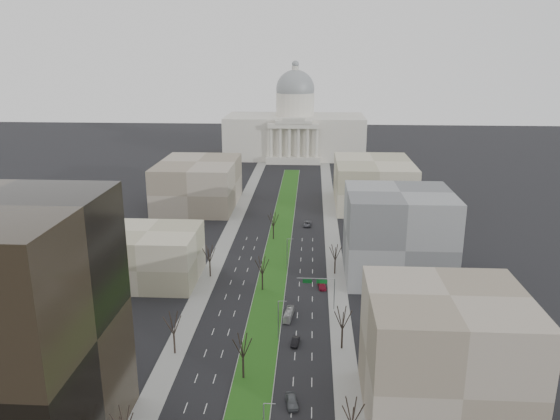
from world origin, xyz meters
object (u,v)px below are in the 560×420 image
at_px(car_red, 322,286).
at_px(car_grey_far, 307,224).
at_px(car_grey_near, 292,401).
at_px(box_van, 289,314).
at_px(car_black, 295,341).

relative_size(car_red, car_grey_far, 0.85).
xyz_separation_m(car_red, car_grey_far, (-4.42, 53.08, 0.09)).
relative_size(car_grey_near, car_grey_far, 0.86).
xyz_separation_m(car_red, box_van, (-8.00, -17.35, 0.27)).
distance_m(car_red, car_grey_far, 53.27).
height_order(car_black, car_grey_far, car_grey_far).
xyz_separation_m(car_black, box_van, (-1.95, 11.79, 0.28)).
bearing_deg(car_red, car_grey_near, -103.47).
xyz_separation_m(car_grey_near, box_van, (-2.01, 32.57, 0.13)).
bearing_deg(car_red, car_grey_far, 88.13).
height_order(car_grey_near, box_van, box_van).
distance_m(car_grey_near, car_grey_far, 103.01).
bearing_deg(box_van, car_red, 71.81).
xyz_separation_m(car_black, car_red, (6.05, 29.14, 0.01)).
distance_m(car_black, car_grey_far, 82.24).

